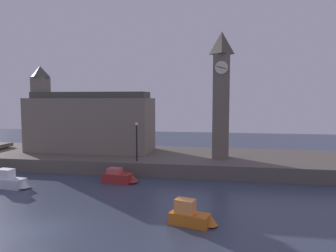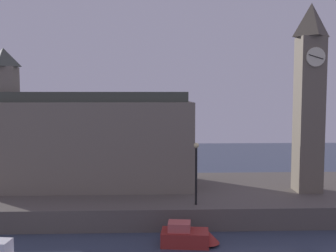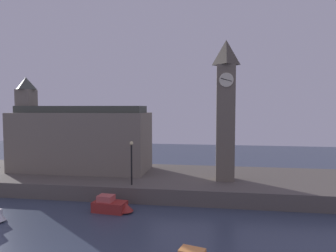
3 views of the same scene
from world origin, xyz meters
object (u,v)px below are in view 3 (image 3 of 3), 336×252
object	(u,v)px
clock_tower	(226,109)
boat_dinghy_red	(113,206)
streetlamp	(131,158)
parliament_hall	(79,139)

from	to	relation	value
clock_tower	boat_dinghy_red	size ratio (longest dim) A/B	3.93
streetlamp	boat_dinghy_red	xyz separation A→B (m)	(-0.75, -3.41, -3.58)
streetlamp	parliament_hall	bearing A→B (deg)	144.32
parliament_hall	streetlamp	bearing A→B (deg)	-35.68
clock_tower	parliament_hall	size ratio (longest dim) A/B	0.90
clock_tower	boat_dinghy_red	xyz separation A→B (m)	(-9.75, -6.87, -8.34)
clock_tower	streetlamp	distance (m)	10.76
parliament_hall	boat_dinghy_red	world-z (taller)	parliament_hall
streetlamp	boat_dinghy_red	bearing A→B (deg)	-102.43
parliament_hall	boat_dinghy_red	bearing A→B (deg)	-51.45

